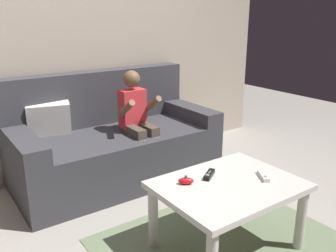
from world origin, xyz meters
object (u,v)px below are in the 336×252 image
object	(u,v)px
couch	(113,144)
nunchuk_red	(186,181)
person_seated_on_couch	(138,120)
coffee_table	(228,194)
game_remote_white_near_edge	(263,176)
game_remote_black_far_corner	(209,175)

from	to	relation	value
couch	nunchuk_red	distance (m)	1.17
person_seated_on_couch	coffee_table	xyz separation A→B (m)	(-0.05, -1.10, -0.18)
game_remote_white_near_edge	game_remote_black_far_corner	world-z (taller)	same
person_seated_on_couch	game_remote_white_near_edge	world-z (taller)	person_seated_on_couch
nunchuk_red	game_remote_black_far_corner	world-z (taller)	nunchuk_red
nunchuk_red	game_remote_black_far_corner	distance (m)	0.18
nunchuk_red	game_remote_white_near_edge	bearing A→B (deg)	-24.86
person_seated_on_couch	game_remote_black_far_corner	xyz separation A→B (m)	(-0.08, -0.97, -0.10)
person_seated_on_couch	nunchuk_red	distance (m)	1.01
nunchuk_red	game_remote_black_far_corner	xyz separation A→B (m)	(0.18, -0.00, -0.01)
couch	coffee_table	bearing A→B (deg)	-85.61
coffee_table	game_remote_white_near_edge	xyz separation A→B (m)	(0.22, -0.07, 0.08)
couch	game_remote_white_near_edge	xyz separation A→B (m)	(0.32, -1.35, 0.14)
person_seated_on_couch	coffee_table	world-z (taller)	person_seated_on_couch
person_seated_on_couch	nunchuk_red	world-z (taller)	person_seated_on_couch
game_remote_white_near_edge	nunchuk_red	world-z (taller)	nunchuk_red
couch	person_seated_on_couch	xyz separation A→B (m)	(0.15, -0.18, 0.23)
person_seated_on_couch	game_remote_black_far_corner	distance (m)	0.98
coffee_table	nunchuk_red	distance (m)	0.26
couch	nunchuk_red	xyz separation A→B (m)	(-0.11, -1.15, 0.14)
couch	game_remote_white_near_edge	distance (m)	1.39
game_remote_white_near_edge	game_remote_black_far_corner	distance (m)	0.32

